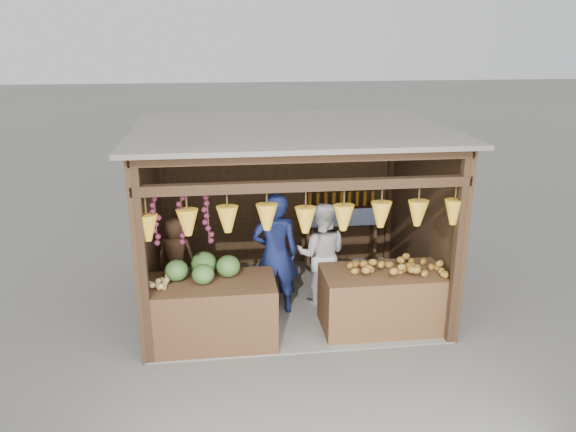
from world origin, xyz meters
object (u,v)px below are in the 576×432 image
Objects in this scene: woman_standing at (321,254)px; counter_left at (212,313)px; counter_right at (385,300)px; vendor_seated at (176,254)px; man_standing at (275,254)px.

counter_left is at bearing 44.37° from woman_standing.
counter_right is 1.55× the size of vendor_seated.
counter_right is at bearing 2.66° from counter_left.
woman_standing is at bearing -171.04° from vendor_seated.
counter_right is 3.05m from vendor_seated.
woman_standing is at bearing 131.46° from counter_right.
vendor_seated is at bearing -16.46° from man_standing.
man_standing is at bearing 30.69° from woman_standing.
man_standing reaches higher than counter_left.
counter_left is 0.90× the size of man_standing.
vendor_seated is (-0.51, 1.10, 0.40)m from counter_left.
counter_right is 0.95× the size of man_standing.
woman_standing is (1.61, 0.94, 0.36)m from counter_left.
woman_standing reaches higher than counter_right.
vendor_seated is (-1.41, 0.37, -0.08)m from man_standing.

